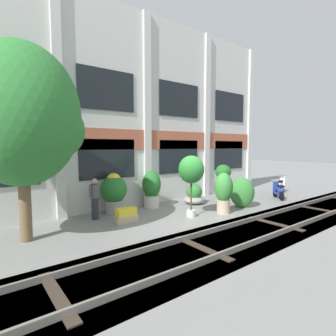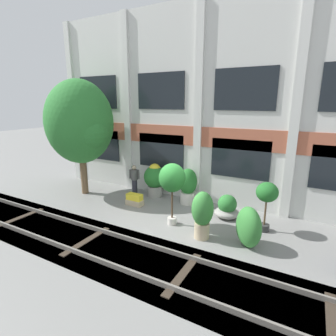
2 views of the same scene
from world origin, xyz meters
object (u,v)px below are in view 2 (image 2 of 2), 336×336
object	(u,v)px
potted_plant_low_pan	(172,179)
potted_plant_terracotta_small	(267,195)
potted_plant_ribbed_drum	(155,178)
potted_plant_stone_basin	(188,185)
potted_plant_fluted_column	(202,213)
potted_plant_square_trough	(135,200)
resident_by_doorway	(134,180)
topiary_hedge	(249,227)
potted_plant_wide_bowl	(227,208)
broadleaf_tree	(80,124)

from	to	relation	value
potted_plant_low_pan	potted_plant_terracotta_small	distance (m)	3.47
potted_plant_ribbed_drum	potted_plant_stone_basin	world-z (taller)	potted_plant_ribbed_drum
potted_plant_ribbed_drum	potted_plant_stone_basin	distance (m)	1.84
potted_plant_fluted_column	potted_plant_low_pan	world-z (taller)	potted_plant_low_pan
potted_plant_square_trough	potted_plant_terracotta_small	bearing A→B (deg)	2.86
potted_plant_square_trough	resident_by_doorway	size ratio (longest dim) A/B	0.52
topiary_hedge	potted_plant_wide_bowl	bearing A→B (deg)	123.92
broadleaf_tree	potted_plant_ribbed_drum	size ratio (longest dim) A/B	3.39
broadleaf_tree	potted_plant_stone_basin	world-z (taller)	broadleaf_tree
potted_plant_fluted_column	broadleaf_tree	bearing A→B (deg)	168.63
potted_plant_wide_bowl	resident_by_doorway	size ratio (longest dim) A/B	0.64
potted_plant_stone_basin	topiary_hedge	xyz separation A→B (m)	(3.31, -2.48, -0.21)
broadleaf_tree	potted_plant_low_pan	world-z (taller)	broadleaf_tree
broadleaf_tree	potted_plant_fluted_column	xyz separation A→B (m)	(7.10, -1.43, -2.65)
broadleaf_tree	topiary_hedge	distance (m)	9.19
potted_plant_wide_bowl	topiary_hedge	xyz separation A→B (m)	(1.25, -1.86, 0.28)
potted_plant_fluted_column	potted_plant_wide_bowl	distance (m)	2.16
potted_plant_wide_bowl	potted_plant_terracotta_small	distance (m)	1.89
potted_plant_fluted_column	potted_plant_square_trough	bearing A→B (deg)	161.06
potted_plant_low_pan	potted_plant_stone_basin	world-z (taller)	potted_plant_low_pan
potted_plant_low_pan	topiary_hedge	world-z (taller)	potted_plant_low_pan
potted_plant_wide_bowl	potted_plant_ribbed_drum	xyz separation A→B (m)	(-3.90, 0.69, 0.55)
potted_plant_stone_basin	potted_plant_fluted_column	bearing A→B (deg)	-56.58
potted_plant_terracotta_small	potted_plant_stone_basin	distance (m)	3.81
resident_by_doorway	potted_plant_ribbed_drum	bearing A→B (deg)	91.28
potted_plant_fluted_column	topiary_hedge	world-z (taller)	potted_plant_fluted_column
potted_plant_low_pan	resident_by_doorway	distance (m)	3.85
potted_plant_ribbed_drum	potted_plant_wide_bowl	bearing A→B (deg)	-10.03
potted_plant_ribbed_drum	potted_plant_low_pan	bearing A→B (deg)	-46.52
broadleaf_tree	potted_plant_wide_bowl	xyz separation A→B (m)	(7.38, 0.65, -3.19)
potted_plant_fluted_column	potted_plant_ribbed_drum	size ratio (longest dim) A/B	1.01
broadleaf_tree	potted_plant_stone_basin	size ratio (longest dim) A/B	3.41
potted_plant_fluted_column	potted_plant_terracotta_small	world-z (taller)	potted_plant_terracotta_small
potted_plant_wide_bowl	potted_plant_ribbed_drum	world-z (taller)	potted_plant_ribbed_drum
potted_plant_wide_bowl	potted_plant_stone_basin	distance (m)	2.21
potted_plant_terracotta_small	topiary_hedge	bearing A→B (deg)	-102.03
potted_plant_ribbed_drum	potted_plant_terracotta_small	size ratio (longest dim) A/B	0.91
potted_plant_square_trough	resident_by_doorway	distance (m)	1.43
potted_plant_terracotta_small	broadleaf_tree	bearing A→B (deg)	-178.88
potted_plant_stone_basin	potted_plant_ribbed_drum	bearing A→B (deg)	177.94
potted_plant_low_pan	potted_plant_square_trough	bearing A→B (deg)	160.12
potted_plant_stone_basin	potted_plant_square_trough	bearing A→B (deg)	-146.10
topiary_hedge	potted_plant_low_pan	bearing A→B (deg)	175.64
topiary_hedge	potted_plant_stone_basin	bearing A→B (deg)	143.15
potted_plant_ribbed_drum	broadleaf_tree	bearing A→B (deg)	-158.93
potted_plant_fluted_column	potted_plant_low_pan	size ratio (longest dim) A/B	0.70
resident_by_doorway	broadleaf_tree	bearing A→B (deg)	-89.17
potted_plant_ribbed_drum	potted_plant_terracotta_small	xyz separation A→B (m)	(5.45, -1.17, 0.44)
potted_plant_ribbed_drum	potted_plant_stone_basin	xyz separation A→B (m)	(1.84, -0.07, -0.06)
potted_plant_low_pan	potted_plant_wide_bowl	bearing A→B (deg)	43.91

